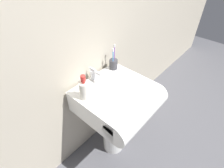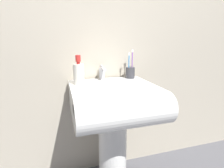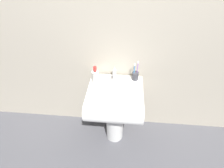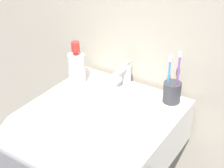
# 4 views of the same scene
# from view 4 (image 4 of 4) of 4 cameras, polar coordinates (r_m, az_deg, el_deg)

# --- Properties ---
(sink_basin) EXTENTS (0.51, 0.52, 0.18)m
(sink_basin) POSITION_cam_4_polar(r_m,az_deg,el_deg) (1.26, -2.50, -8.45)
(sink_basin) COLOR white
(sink_basin) RESTS_ON sink_pedestal
(faucet) EXTENTS (0.04, 0.11, 0.10)m
(faucet) POSITION_cam_4_polar(r_m,az_deg,el_deg) (1.36, 2.21, 1.71)
(faucet) COLOR #B7B7BC
(faucet) RESTS_ON sink_basin
(toothbrush_cup) EXTENTS (0.07, 0.07, 0.21)m
(toothbrush_cup) POSITION_cam_4_polar(r_m,az_deg,el_deg) (1.28, 9.95, -1.21)
(toothbrush_cup) COLOR #38383D
(toothbrush_cup) RESTS_ON sink_basin
(soap_bottle) EXTENTS (0.07, 0.07, 0.18)m
(soap_bottle) POSITION_cam_4_polar(r_m,az_deg,el_deg) (1.37, -5.90, 2.69)
(soap_bottle) COLOR silver
(soap_bottle) RESTS_ON sink_basin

